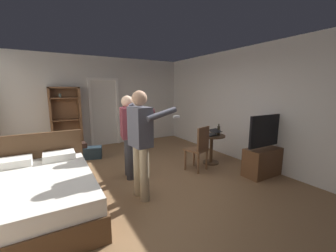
% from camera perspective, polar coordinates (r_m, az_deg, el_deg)
% --- Properties ---
extents(ground_plane, '(7.41, 7.41, 0.00)m').
position_cam_1_polar(ground_plane, '(4.05, -6.30, -16.04)').
color(ground_plane, olive).
extents(wall_back, '(5.66, 0.12, 2.78)m').
position_cam_1_polar(wall_back, '(6.93, -18.21, 6.31)').
color(wall_back, beige).
rests_on(wall_back, ground_plane).
extents(wall_right, '(0.12, 6.98, 2.78)m').
position_cam_1_polar(wall_right, '(5.40, 21.46, 5.21)').
color(wall_right, beige).
rests_on(wall_right, ground_plane).
extents(doorway_frame, '(0.93, 0.08, 2.13)m').
position_cam_1_polar(doorway_frame, '(6.89, -17.10, 4.96)').
color(doorway_frame, white).
rests_on(doorway_frame, ground_plane).
extents(bed, '(1.48, 2.08, 1.02)m').
position_cam_1_polar(bed, '(3.63, -32.11, -15.57)').
color(bed, '#4C331E').
rests_on(bed, ground_plane).
extents(bookshelf, '(0.81, 0.32, 1.85)m').
position_cam_1_polar(bookshelf, '(6.60, -26.29, 2.20)').
color(bookshelf, brown).
rests_on(bookshelf, ground_plane).
extents(tv_flatscreen, '(1.11, 0.40, 1.28)m').
position_cam_1_polar(tv_flatscreen, '(4.84, 25.24, -7.60)').
color(tv_flatscreen, brown).
rests_on(tv_flatscreen, ground_plane).
extents(side_table, '(0.64, 0.64, 0.70)m').
position_cam_1_polar(side_table, '(5.13, 11.84, -4.94)').
color(side_table, '#4C331E').
rests_on(side_table, ground_plane).
extents(laptop, '(0.38, 0.38, 0.16)m').
position_cam_1_polar(laptop, '(5.02, 12.09, -1.98)').
color(laptop, black).
rests_on(laptop, side_table).
extents(bottle_on_table, '(0.06, 0.06, 0.27)m').
position_cam_1_polar(bottle_on_table, '(5.09, 13.76, -1.17)').
color(bottle_on_table, '#2C2617').
rests_on(bottle_on_table, side_table).
extents(wooden_chair, '(0.53, 0.53, 0.99)m').
position_cam_1_polar(wooden_chair, '(4.59, 8.59, -5.66)').
color(wooden_chair, brown).
rests_on(wooden_chair, ground_plane).
extents(person_blue_shirt, '(0.76, 0.55, 1.76)m').
position_cam_1_polar(person_blue_shirt, '(3.32, -7.42, -3.25)').
color(person_blue_shirt, tan).
rests_on(person_blue_shirt, ground_plane).
extents(person_striped_shirt, '(0.65, 0.68, 1.66)m').
position_cam_1_polar(person_striped_shirt, '(4.19, -10.77, -1.36)').
color(person_striped_shirt, '#333338').
rests_on(person_striped_shirt, ground_plane).
extents(suitcase_dark, '(0.58, 0.42, 0.30)m').
position_cam_1_polar(suitcase_dark, '(5.80, -20.38, -6.90)').
color(suitcase_dark, '#1E2D38').
rests_on(suitcase_dark, ground_plane).
extents(suitcase_small, '(0.66, 0.36, 0.43)m').
position_cam_1_polar(suitcase_small, '(5.79, -24.63, -6.58)').
color(suitcase_small, black).
rests_on(suitcase_small, ground_plane).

